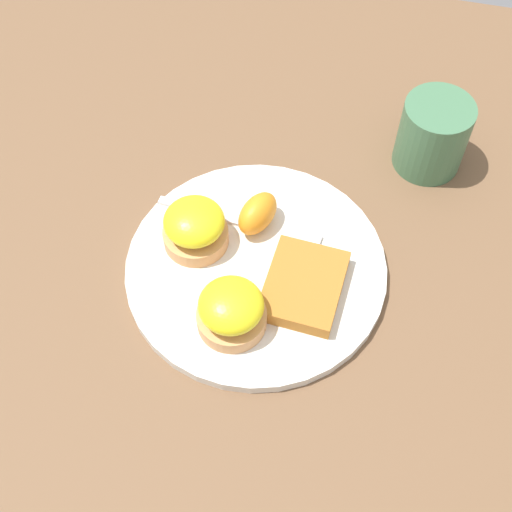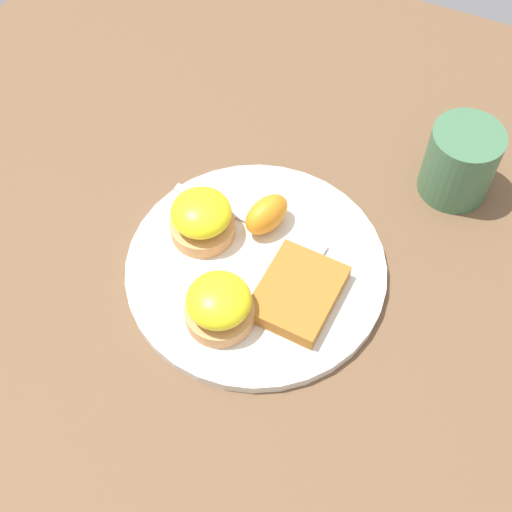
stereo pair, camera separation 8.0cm
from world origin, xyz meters
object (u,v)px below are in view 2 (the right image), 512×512
Objects in this scene: sandwich_benedict_left at (202,218)px; cup at (460,161)px; orange_wedge at (267,214)px; hashbrown_patty at (298,293)px; fork at (258,225)px; sandwich_benedict_right at (219,305)px.

cup reaches higher than sandwich_benedict_left.
orange_wedge is at bearing -58.41° from sandwich_benedict_left.
fork is (0.07, 0.08, -0.01)m from hashbrown_patty.
fork is 0.26m from cup.
hashbrown_patty reaches higher than fork.
sandwich_benedict_right is at bearing 130.68° from hashbrown_patty.
hashbrown_patty is 0.10m from orange_wedge.
fork is at bearing -57.78° from sandwich_benedict_left.
fork is at bearing 5.40° from sandwich_benedict_right.
orange_wedge is at bearing 130.70° from cup.
fork is (-0.00, 0.01, -0.02)m from orange_wedge.
fork is 1.73× the size of cup.
cup reaches higher than fork.
fork is at bearing 130.17° from cup.
hashbrown_patty is 0.89× the size of cup.
cup is at bearing -49.83° from fork.
sandwich_benedict_right is 0.13m from fork.
hashbrown_patty is 0.51× the size of fork.
cup is at bearing -25.89° from hashbrown_patty.
orange_wedge is (0.08, 0.07, 0.01)m from hashbrown_patty.
orange_wedge is at bearing -62.48° from fork.
sandwich_benedict_right is at bearing -144.51° from sandwich_benedict_left.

